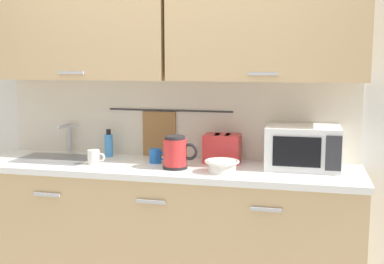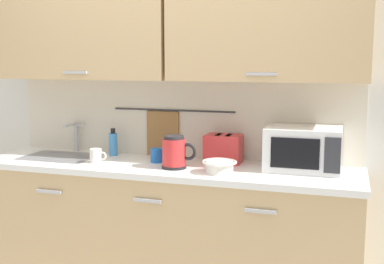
# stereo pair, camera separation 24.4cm
# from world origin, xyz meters

# --- Properties ---
(counter_unit) EXTENTS (2.53, 0.64, 0.90)m
(counter_unit) POSITION_xyz_m (-0.01, 0.30, 0.46)
(counter_unit) COLOR tan
(counter_unit) RESTS_ON ground
(back_wall_assembly) EXTENTS (3.70, 0.41, 2.50)m
(back_wall_assembly) POSITION_xyz_m (-0.00, 0.53, 1.52)
(back_wall_assembly) COLOR silver
(back_wall_assembly) RESTS_ON ground
(sink_faucet) EXTENTS (0.09, 0.17, 0.22)m
(sink_faucet) POSITION_xyz_m (-0.81, 0.53, 1.04)
(sink_faucet) COLOR #B2B5BA
(sink_faucet) RESTS_ON counter_unit
(microwave) EXTENTS (0.46, 0.35, 0.27)m
(microwave) POSITION_xyz_m (0.88, 0.41, 1.04)
(microwave) COLOR white
(microwave) RESTS_ON counter_unit
(electric_kettle) EXTENTS (0.23, 0.16, 0.21)m
(electric_kettle) POSITION_xyz_m (0.10, 0.21, 1.00)
(electric_kettle) COLOR black
(electric_kettle) RESTS_ON counter_unit
(dish_soap_bottle) EXTENTS (0.06, 0.06, 0.20)m
(dish_soap_bottle) POSITION_xyz_m (-0.47, 0.48, 0.99)
(dish_soap_bottle) COLOR #3F8CD8
(dish_soap_bottle) RESTS_ON counter_unit
(mug_near_sink) EXTENTS (0.12, 0.08, 0.09)m
(mug_near_sink) POSITION_xyz_m (-0.46, 0.21, 0.95)
(mug_near_sink) COLOR silver
(mug_near_sink) RESTS_ON counter_unit
(mixing_bowl) EXTENTS (0.21, 0.21, 0.08)m
(mixing_bowl) POSITION_xyz_m (0.40, 0.17, 0.94)
(mixing_bowl) COLOR silver
(mixing_bowl) RESTS_ON counter_unit
(toaster) EXTENTS (0.26, 0.17, 0.19)m
(toaster) POSITION_xyz_m (0.35, 0.47, 1.00)
(toaster) COLOR red
(toaster) RESTS_ON counter_unit
(mug_by_kettle) EXTENTS (0.12, 0.08, 0.09)m
(mug_by_kettle) POSITION_xyz_m (-0.08, 0.35, 0.95)
(mug_by_kettle) COLOR blue
(mug_by_kettle) RESTS_ON counter_unit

